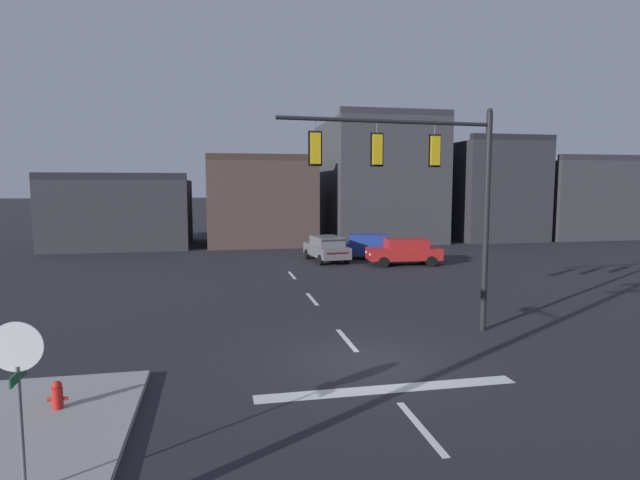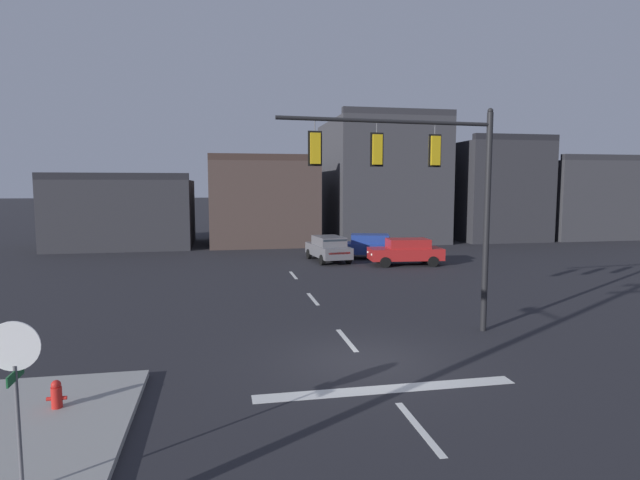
{
  "view_description": "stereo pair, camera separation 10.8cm",
  "coord_description": "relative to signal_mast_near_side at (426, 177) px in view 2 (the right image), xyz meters",
  "views": [
    {
      "loc": [
        -3.93,
        -13.31,
        4.83
      ],
      "look_at": [
        -0.77,
        2.46,
        3.13
      ],
      "focal_mm": 29.02,
      "sensor_mm": 36.0,
      "label": 1
    },
    {
      "loc": [
        -3.82,
        -13.33,
        4.83
      ],
      "look_at": [
        -0.77,
        2.46,
        3.13
      ],
      "focal_mm": 29.02,
      "sensor_mm": 36.0,
      "label": 2
    }
  ],
  "objects": [
    {
      "name": "ground_plane",
      "position": [
        -2.54,
        -2.04,
        -5.09
      ],
      "size": [
        400.0,
        400.0,
        0.0
      ],
      "primitive_type": "plane",
      "color": "#232328"
    },
    {
      "name": "stop_bar_paint",
      "position": [
        -2.54,
        -4.04,
        -5.08
      ],
      "size": [
        6.4,
        0.5,
        0.01
      ],
      "primitive_type": "cube",
      "color": "silver",
      "rests_on": "ground"
    },
    {
      "name": "lane_centreline",
      "position": [
        -2.54,
        -0.04,
        -5.08
      ],
      "size": [
        0.16,
        26.4,
        0.01
      ],
      "color": "silver",
      "rests_on": "ground"
    },
    {
      "name": "signal_mast_near_side",
      "position": [
        0.0,
        0.0,
        0.0
      ],
      "size": [
        7.05,
        0.63,
        7.29
      ],
      "color": "black",
      "rests_on": "ground"
    },
    {
      "name": "stop_sign",
      "position": [
        -9.42,
        -7.17,
        -2.94
      ],
      "size": [
        0.76,
        0.64,
        2.83
      ],
      "color": "#56565B",
      "rests_on": "ground"
    },
    {
      "name": "car_lot_nearside",
      "position": [
        0.38,
        16.66,
        -4.23
      ],
      "size": [
        2.31,
        4.6,
        1.61
      ],
      "color": "slate",
      "rests_on": "ground"
    },
    {
      "name": "car_lot_middle",
      "position": [
        4.69,
        14.21,
        -4.23
      ],
      "size": [
        4.57,
        2.21,
        1.61
      ],
      "color": "#A81E1E",
      "rests_on": "ground"
    },
    {
      "name": "car_lot_farside",
      "position": [
        3.24,
        17.42,
        -4.23
      ],
      "size": [
        4.72,
        2.89,
        1.61
      ],
      "color": "navy",
      "rests_on": "ground"
    },
    {
      "name": "fire_hydrant",
      "position": [
        -9.83,
        -4.01,
        -4.76
      ],
      "size": [
        0.4,
        0.3,
        0.75
      ],
      "color": "red",
      "rests_on": "ground"
    },
    {
      "name": "building_row",
      "position": [
        9.42,
        28.93,
        -1.06
      ],
      "size": [
        50.78,
        12.04,
        10.84
      ],
      "color": "#2D2D33",
      "rests_on": "ground"
    }
  ]
}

